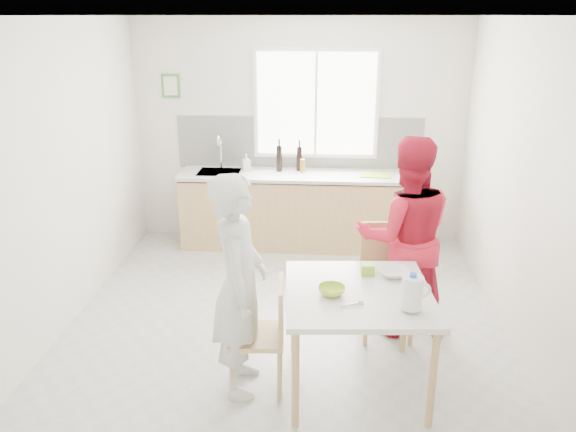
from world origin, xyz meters
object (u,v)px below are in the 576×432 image
chair_far (386,275)px  person_white (239,286)px  wine_bottle_a (279,158)px  chair_left (265,330)px  bowl_green (332,290)px  bowl_white (394,273)px  dining_table (358,301)px  wine_bottle_b (299,159)px  milk_jug (413,292)px  person_red (405,237)px

chair_far → person_white: (-1.16, -0.91, 0.30)m
wine_bottle_a → chair_left: bearing=-87.2°
chair_left → wine_bottle_a: wine_bottle_a is taller
bowl_green → bowl_white: bearing=35.0°
bowl_white → wine_bottle_a: bearing=113.0°
dining_table → wine_bottle_b: wine_bottle_b is taller
milk_jug → dining_table: bearing=139.1°
wine_bottle_a → dining_table: bearing=-74.0°
bowl_green → milk_jug: 0.58m
person_white → milk_jug: 1.23m
chair_left → person_red: bearing=125.9°
chair_far → person_red: person_red is taller
chair_far → person_red: 0.38m
person_red → wine_bottle_b: 2.28m
bowl_white → dining_table: bearing=-136.2°
person_red → milk_jug: person_red is taller
dining_table → bowl_green: size_ratio=5.75×
milk_jug → person_white: bearing=166.8°
milk_jug → chair_far: bearing=88.6°
wine_bottle_a → wine_bottle_b: 0.24m
chair_far → person_red: (0.15, 0.04, 0.34)m
chair_far → person_white: 1.50m
chair_far → milk_jug: size_ratio=3.88×
chair_left → person_white: (-0.18, -0.01, 0.37)m
dining_table → milk_jug: 0.48m
bowl_green → milk_jug: size_ratio=0.77×
dining_table → wine_bottle_a: bearing=106.0°
bowl_white → chair_left: bearing=-161.7°
chair_far → bowl_white: 0.65m
person_red → bowl_green: person_red is taller
dining_table → chair_left: (-0.68, -0.05, -0.24)m
wine_bottle_b → person_red: bearing=-63.2°
bowl_white → wine_bottle_b: (-0.87, 2.64, 0.23)m
person_red → wine_bottle_b: person_red is taller
dining_table → bowl_white: bowl_white is taller
chair_far → milk_jug: 1.18m
milk_jug → wine_bottle_b: size_ratio=0.85×
wine_bottle_a → wine_bottle_b: (0.24, 0.04, -0.01)m
dining_table → chair_left: 0.73m
bowl_white → chair_far: bearing=89.1°
bowl_green → person_white: bearing=179.7°
wine_bottle_b → bowl_green: bearing=-82.5°
person_red → dining_table: bearing=59.7°
chair_left → person_red: size_ratio=0.49×
person_white → wine_bottle_a: 2.94m
dining_table → chair_far: bearing=71.0°
person_red → wine_bottle_a: person_red is taller
wine_bottle_b → bowl_white: bearing=-71.8°
wine_bottle_a → bowl_white: bearing=-67.0°
person_white → wine_bottle_a: bearing=-4.8°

